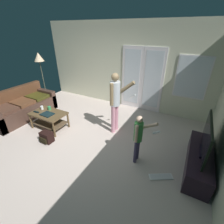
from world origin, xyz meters
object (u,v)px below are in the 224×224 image
at_px(floor_lamp, 39,60).
at_px(laptop_closed, 47,114).
at_px(tv_stand, 199,160).
at_px(cup_near_edge, 42,108).
at_px(leather_couch, 22,107).
at_px(person_child, 139,135).
at_px(person_adult, 115,99).
at_px(cup_by_laptop, 49,108).
at_px(backpack, 47,137).
at_px(flat_screen_tv, 207,138).
at_px(tv_remote_black, 36,112).
at_px(loose_keyboard, 161,177).
at_px(coffee_table, 49,117).

xyz_separation_m(floor_lamp, laptop_closed, (1.59, -1.33, -1.04)).
distance_m(tv_stand, cup_near_edge, 4.03).
relative_size(leather_couch, person_child, 1.80).
height_order(person_adult, cup_near_edge, person_adult).
height_order(person_child, cup_by_laptop, person_child).
bearing_deg(laptop_closed, leather_couch, 174.76).
bearing_deg(floor_lamp, laptop_closed, -39.94).
xyz_separation_m(backpack, cup_near_edge, (-0.72, 0.57, 0.38)).
bearing_deg(flat_screen_tv, cup_by_laptop, -177.55).
relative_size(person_child, tv_remote_black, 6.29).
xyz_separation_m(loose_keyboard, cup_near_edge, (-3.43, 0.31, 0.50)).
xyz_separation_m(backpack, tv_remote_black, (-0.72, 0.37, 0.34)).
xyz_separation_m(tv_stand, backpack, (-3.29, -0.81, -0.07)).
height_order(coffee_table, person_child, person_child).
bearing_deg(coffee_table, leather_couch, 176.74).
xyz_separation_m(coffee_table, cup_by_laptop, (-0.11, 0.16, 0.18)).
xyz_separation_m(person_child, loose_keyboard, (0.56, -0.19, -0.63)).
bearing_deg(flat_screen_tv, loose_keyboard, -135.85).
bearing_deg(cup_near_edge, tv_remote_black, -89.55).
height_order(person_adult, loose_keyboard, person_adult).
height_order(loose_keyboard, cup_by_laptop, cup_by_laptop).
distance_m(leather_couch, loose_keyboard, 4.38).
height_order(leather_couch, backpack, leather_couch).
bearing_deg(tv_stand, coffee_table, -175.08).
relative_size(tv_stand, tv_remote_black, 8.46).
height_order(laptop_closed, tv_remote_black, laptop_closed).
height_order(person_adult, laptop_closed, person_adult).
height_order(tv_stand, laptop_closed, laptop_closed).
xyz_separation_m(tv_stand, person_adult, (-2.04, 0.40, 0.74)).
bearing_deg(cup_by_laptop, tv_stand, 2.39).
bearing_deg(loose_keyboard, person_child, 161.12).
bearing_deg(person_adult, laptop_closed, -153.56).
bearing_deg(person_adult, cup_near_edge, -161.89).
bearing_deg(flat_screen_tv, backpack, -166.03).
xyz_separation_m(loose_keyboard, cup_by_laptop, (-3.24, 0.39, 0.50)).
distance_m(leather_couch, backpack, 1.75).
xyz_separation_m(person_adult, laptop_closed, (-1.60, -0.80, -0.47)).
relative_size(leather_couch, cup_near_edge, 18.56).
relative_size(person_adult, cup_near_edge, 15.23).
relative_size(loose_keyboard, cup_by_laptop, 4.56).
xyz_separation_m(floor_lamp, loose_keyboard, (4.65, -1.49, -1.51)).
distance_m(person_adult, cup_by_laptop, 1.91).
distance_m(leather_couch, tv_stand, 4.95).
bearing_deg(cup_near_edge, cup_by_laptop, 22.65).
distance_m(person_adult, person_child, 1.22).
xyz_separation_m(leather_couch, laptop_closed, (1.30, -0.15, 0.17)).
distance_m(tv_stand, cup_by_laptop, 3.83).
bearing_deg(floor_lamp, cup_near_edge, -43.98).
height_order(coffee_table, tv_remote_black, tv_remote_black).
distance_m(tv_stand, loose_keyboard, 0.82).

